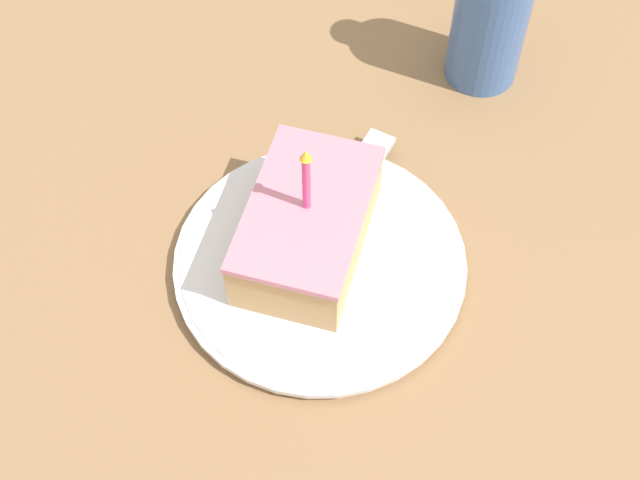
{
  "coord_description": "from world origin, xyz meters",
  "views": [
    {
      "loc": [
        0.11,
        -0.35,
        0.6
      ],
      "look_at": [
        0.01,
        0.01,
        0.04
      ],
      "focal_mm": 50.0,
      "sensor_mm": 36.0,
      "label": 1
    }
  ],
  "objects_px": {
    "plate": "(320,263)",
    "bottle": "(492,12)",
    "cake_slice": "(307,226)",
    "fork": "(345,195)"
  },
  "relations": [
    {
      "from": "plate",
      "to": "cake_slice",
      "type": "distance_m",
      "value": 0.04
    },
    {
      "from": "plate",
      "to": "cake_slice",
      "type": "relative_size",
      "value": 1.64
    },
    {
      "from": "plate",
      "to": "fork",
      "type": "relative_size",
      "value": 1.33
    },
    {
      "from": "cake_slice",
      "to": "fork",
      "type": "relative_size",
      "value": 0.81
    },
    {
      "from": "plate",
      "to": "bottle",
      "type": "bearing_deg",
      "value": 71.31
    },
    {
      "from": "cake_slice",
      "to": "bottle",
      "type": "relative_size",
      "value": 0.79
    },
    {
      "from": "bottle",
      "to": "fork",
      "type": "bearing_deg",
      "value": -113.7
    },
    {
      "from": "plate",
      "to": "cake_slice",
      "type": "bearing_deg",
      "value": 142.88
    },
    {
      "from": "bottle",
      "to": "cake_slice",
      "type": "bearing_deg",
      "value": -112.13
    },
    {
      "from": "plate",
      "to": "bottle",
      "type": "xyz_separation_m",
      "value": [
        0.08,
        0.25,
        0.06
      ]
    }
  ]
}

